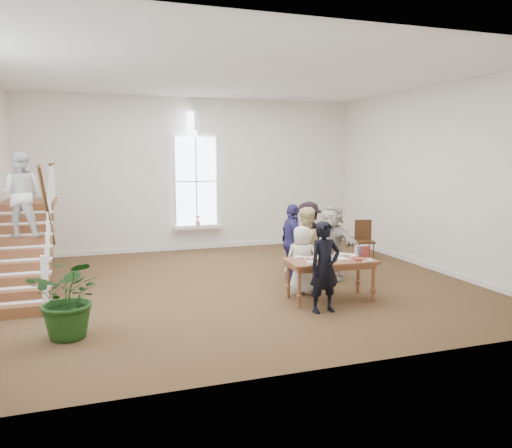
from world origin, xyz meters
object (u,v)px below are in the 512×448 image
object	(u,v)px
police_officer	(325,267)
woman_cluster_a	(292,242)
person_yellow	(305,247)
woman_cluster_b	(308,238)
library_table	(330,264)
floor_plant	(70,297)
woman_cluster_c	(332,242)
side_chair	(364,237)
elderly_woman	(302,260)

from	to	relation	value
police_officer	woman_cluster_a	distance (m)	2.35
person_yellow	woman_cluster_b	bearing A→B (deg)	-143.52
library_table	woman_cluster_a	size ratio (longest dim) A/B	1.02
woman_cluster_a	floor_plant	xyz separation A→B (m)	(-4.67, -2.24, -0.23)
police_officer	woman_cluster_c	size ratio (longest dim) A/B	0.96
side_chair	library_table	bearing A→B (deg)	-114.58
library_table	woman_cluster_b	xyz separation A→B (m)	(0.49, 2.12, 0.14)
person_yellow	floor_plant	size ratio (longest dim) A/B	1.33
person_yellow	side_chair	distance (m)	3.42
elderly_woman	woman_cluster_a	distance (m)	1.11
woman_cluster_a	police_officer	bearing A→B (deg)	171.78
person_yellow	woman_cluster_a	world-z (taller)	woman_cluster_a
woman_cluster_a	floor_plant	distance (m)	5.18
police_officer	woman_cluster_c	distance (m)	2.46
woman_cluster_c	elderly_woman	bearing A→B (deg)	-74.50
person_yellow	woman_cluster_b	size ratio (longest dim) A/B	1.00
library_table	side_chair	world-z (taller)	side_chair
person_yellow	floor_plant	xyz separation A→B (m)	(-4.73, -1.66, -0.22)
library_table	woman_cluster_c	world-z (taller)	woman_cluster_c
woman_cluster_c	side_chair	size ratio (longest dim) A/B	1.62
library_table	police_officer	bearing A→B (deg)	-120.04
library_table	police_officer	world-z (taller)	police_officer
elderly_woman	floor_plant	distance (m)	4.58
woman_cluster_b	police_officer	bearing A→B (deg)	32.79
police_officer	woman_cluster_a	world-z (taller)	woman_cluster_a
library_table	side_chair	size ratio (longest dim) A/B	1.66
police_officer	floor_plant	size ratio (longest dim) A/B	1.28
person_yellow	woman_cluster_a	size ratio (longest dim) A/B	0.99
library_table	floor_plant	xyz separation A→B (m)	(-4.78, -0.57, -0.08)
woman_cluster_a	woman_cluster_c	xyz separation A→B (m)	(0.90, -0.20, -0.00)
police_officer	woman_cluster_b	bearing A→B (deg)	65.52
person_yellow	side_chair	size ratio (longest dim) A/B	1.62
woman_cluster_b	woman_cluster_c	distance (m)	0.72
police_officer	side_chair	distance (m)	4.93
library_table	elderly_woman	xyz separation A→B (m)	(-0.35, 0.59, -0.02)
library_table	woman_cluster_a	bearing A→B (deg)	97.96
library_table	person_yellow	bearing A→B (deg)	96.74
woman_cluster_a	side_chair	xyz separation A→B (m)	(2.76, 1.51, -0.27)
woman_cluster_b	woman_cluster_c	world-z (taller)	same
elderly_woman	person_yellow	xyz separation A→B (m)	(0.30, 0.50, 0.16)
woman_cluster_b	person_yellow	bearing A→B (deg)	23.73
library_table	woman_cluster_b	size ratio (longest dim) A/B	1.02
woman_cluster_a	woman_cluster_c	size ratio (longest dim) A/B	1.00
person_yellow	woman_cluster_c	size ratio (longest dim) A/B	1.00
elderly_woman	woman_cluster_a	xyz separation A→B (m)	(0.24, 1.07, 0.17)
woman_cluster_a	floor_plant	world-z (taller)	woman_cluster_a
police_officer	woman_cluster_a	xyz separation A→B (m)	(0.34, 2.32, 0.04)
library_table	side_chair	distance (m)	4.14
person_yellow	woman_cluster_a	bearing A→B (deg)	-109.70
person_yellow	side_chair	bearing A→B (deg)	-168.06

